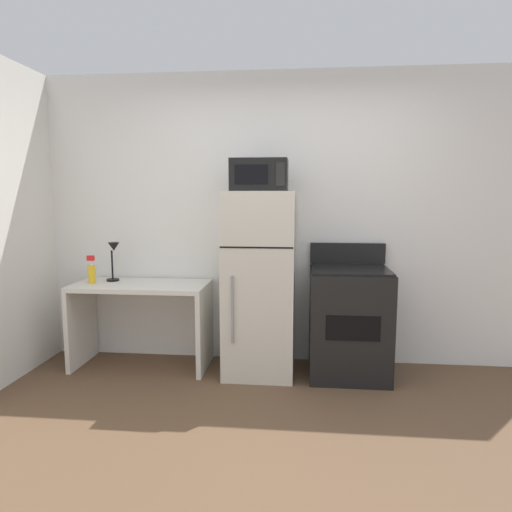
{
  "coord_description": "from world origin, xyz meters",
  "views": [
    {
      "loc": [
        0.19,
        -2.44,
        1.52
      ],
      "look_at": [
        -0.17,
        1.1,
        1.04
      ],
      "focal_mm": 31.88,
      "sensor_mm": 36.0,
      "label": 1
    }
  ],
  "objects_px": {
    "desk": "(142,308)",
    "desk_lamp": "(113,255)",
    "oven_range": "(349,321)",
    "refrigerator": "(260,283)",
    "microwave": "(260,175)",
    "spray_bottle": "(92,272)"
  },
  "relations": [
    {
      "from": "spray_bottle",
      "to": "microwave",
      "type": "distance_m",
      "value": 1.7
    },
    {
      "from": "microwave",
      "to": "oven_range",
      "type": "xyz_separation_m",
      "value": [
        0.76,
        0.02,
        -1.22
      ]
    },
    {
      "from": "desk_lamp",
      "to": "oven_range",
      "type": "xyz_separation_m",
      "value": [
        2.08,
        -0.1,
        -0.52
      ]
    },
    {
      "from": "spray_bottle",
      "to": "oven_range",
      "type": "xyz_separation_m",
      "value": [
        2.23,
        0.02,
        -0.38
      ]
    },
    {
      "from": "desk",
      "to": "oven_range",
      "type": "height_order",
      "value": "oven_range"
    },
    {
      "from": "desk",
      "to": "spray_bottle",
      "type": "height_order",
      "value": "spray_bottle"
    },
    {
      "from": "desk",
      "to": "desk_lamp",
      "type": "relative_size",
      "value": 3.33
    },
    {
      "from": "desk",
      "to": "desk_lamp",
      "type": "distance_m",
      "value": 0.55
    },
    {
      "from": "spray_bottle",
      "to": "microwave",
      "type": "relative_size",
      "value": 0.54
    },
    {
      "from": "desk_lamp",
      "to": "refrigerator",
      "type": "xyz_separation_m",
      "value": [
        1.33,
        -0.1,
        -0.21
      ]
    },
    {
      "from": "refrigerator",
      "to": "oven_range",
      "type": "bearing_deg",
      "value": 0.2
    },
    {
      "from": "desk",
      "to": "oven_range",
      "type": "xyz_separation_m",
      "value": [
        1.81,
        -0.02,
        -0.06
      ]
    },
    {
      "from": "refrigerator",
      "to": "desk_lamp",
      "type": "bearing_deg",
      "value": 175.47
    },
    {
      "from": "desk",
      "to": "microwave",
      "type": "xyz_separation_m",
      "value": [
        1.05,
        -0.05,
        1.16
      ]
    },
    {
      "from": "desk",
      "to": "desk_lamp",
      "type": "xyz_separation_m",
      "value": [
        -0.27,
        0.08,
        0.47
      ]
    },
    {
      "from": "oven_range",
      "to": "refrigerator",
      "type": "bearing_deg",
      "value": -179.8
    },
    {
      "from": "spray_bottle",
      "to": "refrigerator",
      "type": "relative_size",
      "value": 0.16
    },
    {
      "from": "spray_bottle",
      "to": "oven_range",
      "type": "relative_size",
      "value": 0.23
    },
    {
      "from": "spray_bottle",
      "to": "refrigerator",
      "type": "bearing_deg",
      "value": 0.69
    },
    {
      "from": "refrigerator",
      "to": "microwave",
      "type": "distance_m",
      "value": 0.91
    },
    {
      "from": "desk",
      "to": "spray_bottle",
      "type": "xyz_separation_m",
      "value": [
        -0.42,
        -0.04,
        0.32
      ]
    },
    {
      "from": "refrigerator",
      "to": "microwave",
      "type": "xyz_separation_m",
      "value": [
        0.0,
        -0.02,
        0.91
      ]
    }
  ]
}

